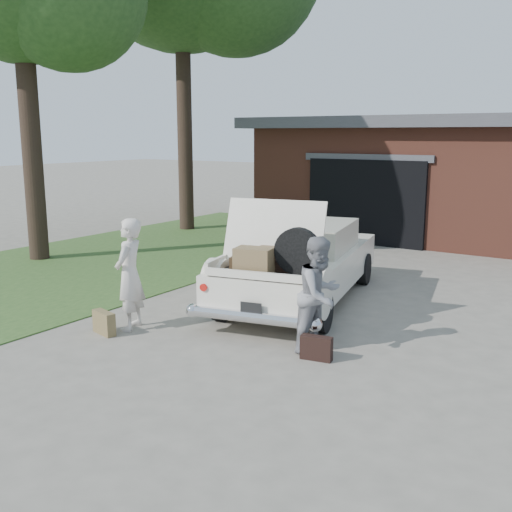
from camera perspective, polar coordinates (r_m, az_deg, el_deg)
The scene contains 8 objects.
ground at distance 8.52m, azimuth -2.26°, elevation -7.94°, with size 90.00×90.00×0.00m, color gray.
grass_strip at distance 14.24m, azimuth -13.18°, elevation -0.24°, with size 6.00×16.00×0.02m, color #2D4C1E.
house at distance 18.39m, azimuth 22.01°, elevation 7.06°, with size 12.80×7.80×3.30m.
sedan at distance 10.28m, azimuth 4.21°, elevation -0.57°, with size 2.76×4.94×1.88m.
woman_left at distance 8.95m, azimuth -11.96°, elevation -1.72°, with size 0.60×0.40×1.65m, color silver.
woman_right at distance 7.90m, azimuth 6.10°, elevation -3.69°, with size 0.75×0.59×1.55m, color gray.
suitcase_left at distance 8.96m, azimuth -14.27°, elevation -6.18°, with size 0.43×0.14×0.34m, color olive.
suitcase_right at distance 7.77m, azimuth 5.77°, elevation -8.71°, with size 0.41×0.13×0.32m, color black.
Camera 1 is at (4.73, -6.50, 2.84)m, focal length 42.00 mm.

